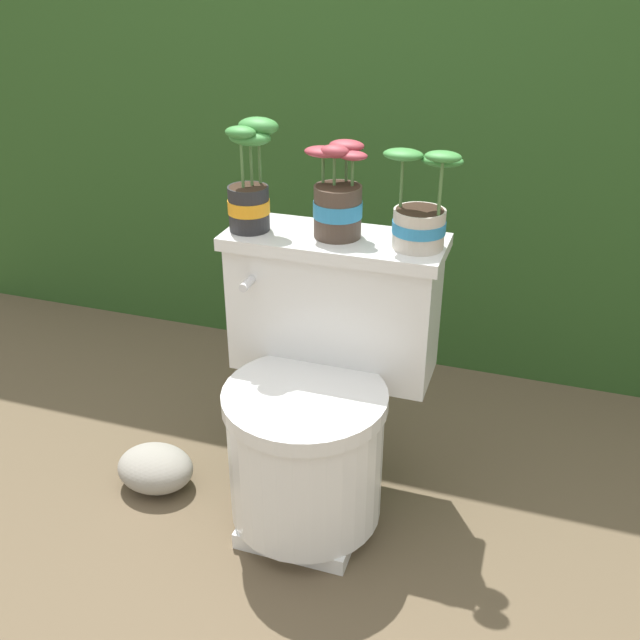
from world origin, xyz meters
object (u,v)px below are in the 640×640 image
object	(u,v)px
potted_plant_left	(250,184)
potted_plant_middle	(421,214)
toilet	(317,394)
potted_plant_midleft	(338,200)
garden_stone	(155,468)

from	to	relation	value
potted_plant_left	potted_plant_middle	world-z (taller)	potted_plant_left
toilet	potted_plant_left	bearing A→B (deg)	150.24
toilet	potted_plant_midleft	xyz separation A→B (m)	(0.00, 0.14, 0.44)
toilet	potted_plant_midleft	bearing A→B (deg)	88.07
potted_plant_middle	potted_plant_midleft	bearing A→B (deg)	176.74
potted_plant_left	potted_plant_midleft	distance (m)	0.21
potted_plant_middle	garden_stone	distance (m)	0.96
toilet	potted_plant_left	xyz separation A→B (m)	(-0.20, 0.11, 0.46)
potted_plant_middle	garden_stone	world-z (taller)	potted_plant_middle
garden_stone	potted_plant_middle	bearing A→B (deg)	18.60
garden_stone	potted_plant_left	bearing A→B (deg)	41.93
potted_plant_middle	garden_stone	xyz separation A→B (m)	(-0.62, -0.21, -0.70)
potted_plant_left	potted_plant_midleft	xyz separation A→B (m)	(0.21, 0.02, -0.02)
potted_plant_left	potted_plant_midleft	bearing A→B (deg)	5.87
potted_plant_left	potted_plant_middle	distance (m)	0.40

